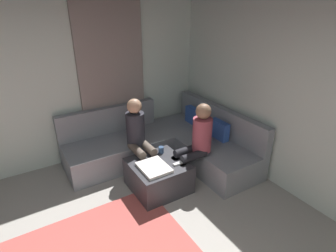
{
  "coord_description": "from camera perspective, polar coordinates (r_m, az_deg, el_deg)",
  "views": [
    {
      "loc": [
        1.37,
        -0.22,
        2.48
      ],
      "look_at": [
        -1.63,
        1.63,
        0.85
      ],
      "focal_mm": 29.02,
      "sensor_mm": 36.0,
      "label": 1
    }
  ],
  "objects": [
    {
      "name": "game_remote",
      "position": [
        3.79,
        2.16,
        -7.87
      ],
      "size": [
        0.05,
        0.15,
        0.02
      ],
      "primitive_type": "cube",
      "color": "white",
      "rests_on": "ottoman"
    },
    {
      "name": "wall_left",
      "position": [
        4.46,
        -27.96,
        7.24
      ],
      "size": [
        0.12,
        6.0,
        2.7
      ],
      "primitive_type": "cube",
      "color": "silver",
      "rests_on": "ground_plane"
    },
    {
      "name": "sectional_couch",
      "position": [
        4.6,
        -0.32,
        -3.76
      ],
      "size": [
        2.1,
        2.55,
        0.87
      ],
      "color": "gray",
      "rests_on": "ground_plane"
    },
    {
      "name": "folded_blanket",
      "position": [
        3.7,
        -2.97,
        -8.69
      ],
      "size": [
        0.44,
        0.36,
        0.04
      ],
      "primitive_type": "cube",
      "color": "white",
      "rests_on": "ottoman"
    },
    {
      "name": "person_on_couch_back",
      "position": [
        3.91,
        5.99,
        -3.08
      ],
      "size": [
        0.3,
        0.6,
        1.2
      ],
      "rotation": [
        0.0,
        0.0,
        3.14
      ],
      "color": "black",
      "rests_on": "ground_plane"
    },
    {
      "name": "coffee_mug",
      "position": [
        4.05,
        -1.46,
        -5.01
      ],
      "size": [
        0.08,
        0.08,
        0.1
      ],
      "primitive_type": "cylinder",
      "color": "#334C72",
      "rests_on": "ottoman"
    },
    {
      "name": "ottoman",
      "position": [
        3.95,
        -2.07,
        -10.29
      ],
      "size": [
        0.76,
        0.76,
        0.42
      ],
      "primitive_type": "cube",
      "color": "#333338",
      "rests_on": "ground_plane"
    },
    {
      "name": "person_on_couch_side",
      "position": [
        4.07,
        -6.19,
        -1.96
      ],
      "size": [
        0.6,
        0.3,
        1.2
      ],
      "rotation": [
        0.0,
        0.0,
        -1.57
      ],
      "color": "brown",
      "rests_on": "ground_plane"
    },
    {
      "name": "curtain_panel",
      "position": [
        4.64,
        -11.53,
        8.96
      ],
      "size": [
        0.06,
        1.1,
        2.5
      ],
      "primitive_type": "cube",
      "color": "gray",
      "rests_on": "ground_plane"
    }
  ]
}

